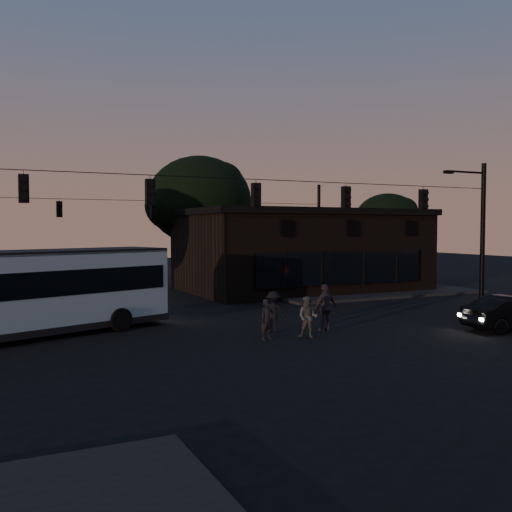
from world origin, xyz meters
name	(u,v)px	position (x,y,z in m)	size (l,w,h in m)	color
ground	(304,344)	(0.00, 0.00, 0.00)	(120.00, 120.00, 0.00)	black
sidewalk_far_right	(353,289)	(12.00, 14.00, 0.07)	(14.00, 10.00, 0.15)	black
building	(300,250)	(9.00, 15.97, 2.71)	(15.40, 10.41, 5.40)	black
tree_behind	(199,200)	(4.00, 22.00, 6.19)	(7.60, 7.60, 9.43)	black
tree_right	(387,222)	(18.00, 18.00, 4.63)	(5.20, 5.20, 6.86)	black
signal_rig_near	(256,221)	(0.00, 4.00, 4.45)	(26.24, 0.30, 7.50)	black
signal_rig_far	(153,228)	(0.00, 20.00, 4.20)	(26.24, 0.30, 7.50)	black
bus	(19,290)	(-9.13, 5.45, 1.86)	(12.00, 6.56, 3.32)	#97B5C0
pedestrian_a	(267,320)	(-0.83, 1.32, 0.76)	(0.56, 0.37, 1.53)	black
pedestrian_b	(308,317)	(0.75, 0.99, 0.79)	(0.77, 0.60, 1.59)	#484943
pedestrian_c	(325,308)	(2.11, 1.92, 0.96)	(1.12, 0.47, 1.91)	#312832
pedestrian_d	(273,312)	(0.11, 2.63, 0.82)	(1.05, 0.61, 1.63)	black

